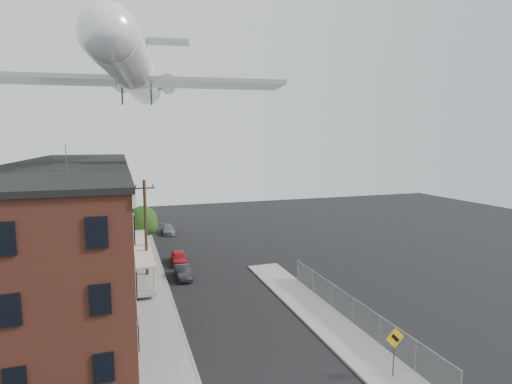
% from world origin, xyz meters
% --- Properties ---
extents(sidewalk_left, '(3.00, 62.00, 0.12)m').
position_xyz_m(sidewalk_left, '(-5.50, 24.00, 0.06)').
color(sidewalk_left, gray).
rests_on(sidewalk_left, ground).
extents(sidewalk_right, '(3.00, 26.00, 0.12)m').
position_xyz_m(sidewalk_right, '(5.50, 6.00, 0.06)').
color(sidewalk_right, gray).
rests_on(sidewalk_right, ground).
extents(curb_left, '(0.15, 62.00, 0.14)m').
position_xyz_m(curb_left, '(-4.05, 24.00, 0.07)').
color(curb_left, gray).
rests_on(curb_left, ground).
extents(curb_right, '(0.15, 26.00, 0.14)m').
position_xyz_m(curb_right, '(4.05, 6.00, 0.07)').
color(curb_right, gray).
rests_on(curb_right, ground).
extents(corner_building, '(10.31, 12.30, 12.15)m').
position_xyz_m(corner_building, '(-12.00, 7.00, 5.16)').
color(corner_building, '#341910').
rests_on(corner_building, ground).
extents(row_house_a, '(11.98, 7.00, 10.30)m').
position_xyz_m(row_house_a, '(-11.96, 16.50, 5.13)').
color(row_house_a, slate).
rests_on(row_house_a, ground).
extents(row_house_b, '(11.98, 7.00, 10.30)m').
position_xyz_m(row_house_b, '(-11.96, 23.50, 5.13)').
color(row_house_b, '#756B5C').
rests_on(row_house_b, ground).
extents(row_house_c, '(11.98, 7.00, 10.30)m').
position_xyz_m(row_house_c, '(-11.96, 30.50, 5.13)').
color(row_house_c, slate).
rests_on(row_house_c, ground).
extents(row_house_d, '(11.98, 7.00, 10.30)m').
position_xyz_m(row_house_d, '(-11.96, 37.50, 5.13)').
color(row_house_d, '#756B5C').
rests_on(row_house_d, ground).
extents(row_house_e, '(11.98, 7.00, 10.30)m').
position_xyz_m(row_house_e, '(-11.96, 44.50, 5.13)').
color(row_house_e, slate).
rests_on(row_house_e, ground).
extents(chainlink_fence, '(0.06, 18.06, 1.90)m').
position_xyz_m(chainlink_fence, '(7.00, 5.00, 1.00)').
color(chainlink_fence, gray).
rests_on(chainlink_fence, ground).
extents(warning_sign, '(1.10, 0.11, 2.80)m').
position_xyz_m(warning_sign, '(5.60, -1.03, 1.88)').
color(warning_sign, '#515156').
rests_on(warning_sign, ground).
extents(utility_pole, '(1.80, 0.26, 9.00)m').
position_xyz_m(utility_pole, '(-5.60, 18.00, 4.67)').
color(utility_pole, black).
rests_on(utility_pole, ground).
extents(street_tree, '(3.22, 3.20, 5.20)m').
position_xyz_m(street_tree, '(-5.27, 27.92, 3.45)').
color(street_tree, black).
rests_on(street_tree, ground).
extents(car_near, '(1.72, 3.86, 1.29)m').
position_xyz_m(car_near, '(-2.24, 22.35, 0.64)').
color(car_near, '#AB1619').
rests_on(car_near, ground).
extents(car_mid, '(1.26, 3.52, 1.16)m').
position_xyz_m(car_mid, '(-2.52, 17.85, 0.58)').
color(car_mid, black).
rests_on(car_mid, ground).
extents(car_far, '(1.65, 4.01, 1.16)m').
position_xyz_m(car_far, '(-1.80, 36.02, 0.58)').
color(car_far, slate).
rests_on(car_far, ground).
extents(airplane, '(26.83, 30.64, 8.81)m').
position_xyz_m(airplane, '(-5.79, 22.45, 18.60)').
color(airplane, white).
rests_on(airplane, ground).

